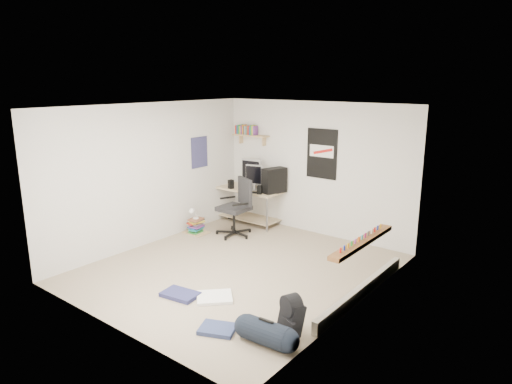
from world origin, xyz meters
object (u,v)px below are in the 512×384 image
Objects in this scene: book_stack at (196,225)px; desk at (247,204)px; backpack at (291,317)px; duffel_bag at (266,333)px; office_chair at (234,210)px.

desk is at bearing 75.37° from book_stack.
duffel_bag is at bearing -81.12° from backpack.
book_stack is at bearing 142.20° from duffel_bag.
desk is 4.24× the size of backpack.
desk is 1.44× the size of office_chair.
desk is 0.91m from office_chair.
backpack is at bearing 71.86° from duffel_bag.
duffel_bag is at bearing -52.86° from desk.
duffel_bag reaches higher than backpack.
desk reaches higher than book_stack.
duffel_bag reaches higher than book_stack.
office_chair is 0.83m from book_stack.
desk is at bearing 127.56° from duffel_bag.
duffel_bag is at bearing -33.56° from book_stack.
backpack is 0.68× the size of duffel_bag.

